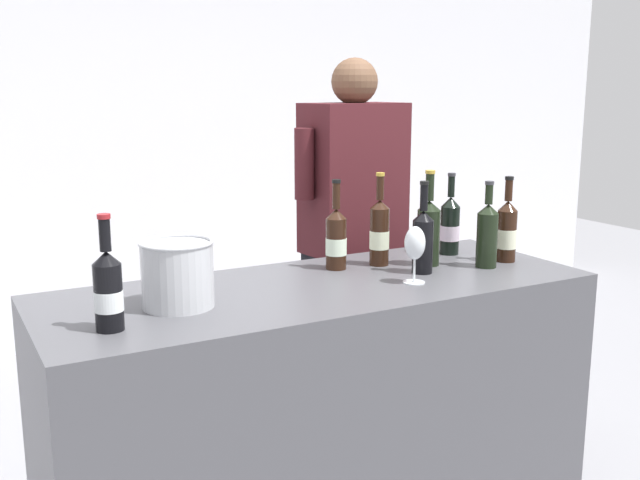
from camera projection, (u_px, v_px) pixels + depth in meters
wall_back at (120, 119)px, 4.58m from camera, size 8.00×0.10×2.80m
counter at (320, 420)px, 2.53m from camera, size 1.83×0.68×0.96m
wine_bottle_0 at (379, 232)px, 2.68m from camera, size 0.07×0.07×0.34m
wine_bottle_1 at (429, 230)px, 2.68m from camera, size 0.08×0.08×0.35m
wine_bottle_2 at (507, 231)px, 2.74m from camera, size 0.07×0.07×0.32m
wine_bottle_3 at (450, 225)px, 2.86m from camera, size 0.07×0.07×0.32m
wine_bottle_4 at (487, 234)px, 2.65m from camera, size 0.08×0.08×0.31m
wine_bottle_5 at (423, 239)px, 2.56m from camera, size 0.07×0.07×0.32m
wine_bottle_6 at (336, 238)px, 2.62m from camera, size 0.08×0.08×0.32m
wine_bottle_7 at (108, 290)px, 1.96m from camera, size 0.08×0.08×0.32m
wine_glass at (415, 245)px, 2.43m from camera, size 0.07×0.07×0.19m
ice_bucket at (177, 273)px, 2.17m from camera, size 0.22×0.22×0.20m
person_server at (353, 265)px, 3.22m from camera, size 0.58×0.29×1.72m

